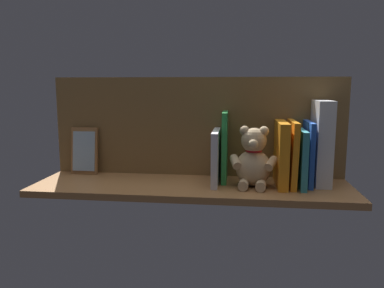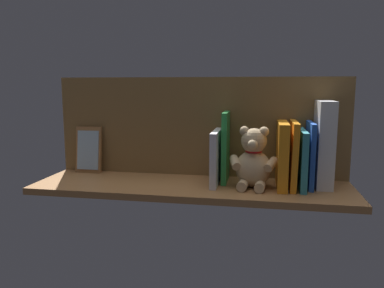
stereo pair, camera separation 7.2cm
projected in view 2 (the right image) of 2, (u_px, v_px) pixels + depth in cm
name	position (u px, v px, depth cm)	size (l,w,h in cm)	color
ground_plane	(192.00, 187.00, 127.15)	(106.35, 30.85, 2.20)	#9E6B3D
shelf_back_panel	(198.00, 127.00, 137.01)	(106.35, 1.50, 35.95)	olive
dictionary_thick_white	(324.00, 144.00, 121.91)	(5.19, 14.16, 28.13)	white
book_0	(310.00, 155.00, 122.51)	(1.56, 15.79, 21.20)	blue
book_1	(302.00, 159.00, 121.62)	(1.95, 18.98, 18.79)	teal
book_2	(293.00, 154.00, 122.14)	(1.91, 18.52, 21.46)	orange
book_3	(282.00, 155.00, 122.37)	(3.19, 19.34, 21.26)	orange
teddy_bear	(253.00, 161.00, 121.30)	(16.16, 13.45, 19.99)	#D1B284
book_4	(226.00, 147.00, 128.52)	(1.76, 13.14, 24.09)	green
book_5	(216.00, 157.00, 126.60)	(2.13, 19.09, 18.01)	silver
picture_frame_leaning	(89.00, 150.00, 142.69)	(10.07, 3.75, 17.57)	#9E6B3D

